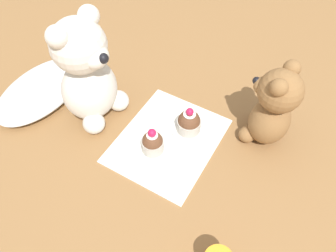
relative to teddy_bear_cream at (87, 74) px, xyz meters
name	(u,v)px	position (x,y,z in m)	size (l,w,h in m)	color
ground_plane	(168,141)	(0.01, -0.20, -0.13)	(4.00, 4.00, 0.00)	olive
knitted_placemat	(168,140)	(0.01, -0.20, -0.13)	(0.27, 0.22, 0.01)	silver
tulle_cloth	(41,90)	(-0.03, 0.16, -0.11)	(0.28, 0.16, 0.04)	white
teddy_bear_cream	(87,74)	(0.00, 0.00, 0.00)	(0.15, 0.15, 0.27)	silver
teddy_bear_tan	(273,108)	(0.14, -0.39, -0.03)	(0.11, 0.11, 0.21)	olive
cupcake_near_cream_bear	(153,142)	(-0.03, -0.19, -0.10)	(0.05, 0.05, 0.07)	#B2ADA3
saucer_plate	(188,130)	(0.06, -0.23, -0.12)	(0.08, 0.08, 0.01)	white
cupcake_near_tan_bear	(189,122)	(0.06, -0.23, -0.09)	(0.06, 0.06, 0.07)	#B2ADA3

